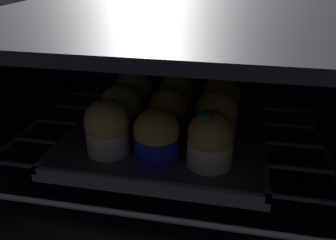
{
  "coord_description": "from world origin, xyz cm",
  "views": [
    {
      "loc": [
        10.76,
        -30.09,
        43.92
      ],
      "look_at": [
        0.0,
        23.08,
        17.56
      ],
      "focal_mm": 37.2,
      "sensor_mm": 36.0,
      "label": 1
    }
  ],
  "objects_px": {
    "muffin_row1_col1": "(166,111)",
    "muffin_row1_col2": "(217,115)",
    "muffin_row2_col2": "(221,98)",
    "muffin_row0_col0": "(107,128)",
    "muffin_row2_col0": "(134,92)",
    "baking_tray": "(168,135)",
    "muffin_row1_col0": "(121,108)",
    "muffin_row0_col2": "(210,140)",
    "muffin_row2_col1": "(178,94)",
    "muffin_row0_col1": "(158,136)"
  },
  "relations": [
    {
      "from": "muffin_row1_col1",
      "to": "muffin_row1_col2",
      "type": "relative_size",
      "value": 0.98
    },
    {
      "from": "muffin_row1_col2",
      "to": "muffin_row2_col2",
      "type": "distance_m",
      "value": 0.08
    },
    {
      "from": "muffin_row0_col0",
      "to": "muffin_row2_col0",
      "type": "height_order",
      "value": "muffin_row0_col0"
    },
    {
      "from": "baking_tray",
      "to": "muffin_row1_col0",
      "type": "distance_m",
      "value": 0.1
    },
    {
      "from": "muffin_row0_col2",
      "to": "muffin_row2_col0",
      "type": "height_order",
      "value": "muffin_row0_col2"
    },
    {
      "from": "muffin_row2_col1",
      "to": "muffin_row1_col2",
      "type": "bearing_deg",
      "value": -45.59
    },
    {
      "from": "muffin_row0_col0",
      "to": "muffin_row2_col2",
      "type": "xyz_separation_m",
      "value": [
        0.16,
        0.16,
        -0.0
      ]
    },
    {
      "from": "muffin_row2_col0",
      "to": "muffin_row2_col2",
      "type": "xyz_separation_m",
      "value": [
        0.17,
        0.0,
        -0.0
      ]
    },
    {
      "from": "muffin_row0_col0",
      "to": "muffin_row1_col0",
      "type": "height_order",
      "value": "muffin_row0_col0"
    },
    {
      "from": "muffin_row0_col0",
      "to": "muffin_row0_col1",
      "type": "height_order",
      "value": "muffin_row0_col0"
    },
    {
      "from": "muffin_row0_col1",
      "to": "muffin_row2_col0",
      "type": "bearing_deg",
      "value": 117.27
    },
    {
      "from": "muffin_row1_col2",
      "to": "muffin_row1_col0",
      "type": "bearing_deg",
      "value": -179.31
    },
    {
      "from": "muffin_row1_col2",
      "to": "muffin_row2_col1",
      "type": "bearing_deg",
      "value": 134.41
    },
    {
      "from": "baking_tray",
      "to": "muffin_row2_col0",
      "type": "relative_size",
      "value": 3.96
    },
    {
      "from": "muffin_row2_col1",
      "to": "muffin_row0_col2",
      "type": "bearing_deg",
      "value": -65.76
    },
    {
      "from": "baking_tray",
      "to": "muffin_row2_col1",
      "type": "relative_size",
      "value": 3.8
    },
    {
      "from": "muffin_row0_col2",
      "to": "muffin_row1_col1",
      "type": "distance_m",
      "value": 0.12
    },
    {
      "from": "muffin_row0_col2",
      "to": "muffin_row1_col0",
      "type": "bearing_deg",
      "value": 151.75
    },
    {
      "from": "muffin_row1_col1",
      "to": "muffin_row1_col2",
      "type": "bearing_deg",
      "value": 0.1
    },
    {
      "from": "muffin_row0_col1",
      "to": "muffin_row2_col2",
      "type": "height_order",
      "value": "muffin_row2_col2"
    },
    {
      "from": "muffin_row1_col1",
      "to": "baking_tray",
      "type": "bearing_deg",
      "value": -46.34
    },
    {
      "from": "muffin_row1_col0",
      "to": "muffin_row1_col2",
      "type": "relative_size",
      "value": 0.98
    },
    {
      "from": "muffin_row1_col0",
      "to": "muffin_row2_col1",
      "type": "height_order",
      "value": "muffin_row2_col1"
    },
    {
      "from": "baking_tray",
      "to": "muffin_row1_col1",
      "type": "bearing_deg",
      "value": 133.66
    },
    {
      "from": "muffin_row0_col0",
      "to": "muffin_row0_col2",
      "type": "xyz_separation_m",
      "value": [
        0.16,
        -0.01,
        -0.0
      ]
    },
    {
      "from": "baking_tray",
      "to": "muffin_row2_col1",
      "type": "bearing_deg",
      "value": 88.5
    },
    {
      "from": "muffin_row1_col0",
      "to": "muffin_row1_col1",
      "type": "bearing_deg",
      "value": 1.3
    },
    {
      "from": "baking_tray",
      "to": "muffin_row1_col2",
      "type": "bearing_deg",
      "value": 2.59
    },
    {
      "from": "muffin_row1_col1",
      "to": "muffin_row2_col2",
      "type": "distance_m",
      "value": 0.12
    },
    {
      "from": "muffin_row0_col2",
      "to": "muffin_row2_col1",
      "type": "distance_m",
      "value": 0.19
    },
    {
      "from": "muffin_row1_col1",
      "to": "muffin_row2_col0",
      "type": "xyz_separation_m",
      "value": [
        -0.08,
        0.08,
        0.0
      ]
    },
    {
      "from": "baking_tray",
      "to": "muffin_row1_col0",
      "type": "height_order",
      "value": "muffin_row1_col0"
    },
    {
      "from": "muffin_row1_col0",
      "to": "muffin_row2_col2",
      "type": "height_order",
      "value": "muffin_row2_col2"
    },
    {
      "from": "muffin_row1_col1",
      "to": "muffin_row2_col1",
      "type": "bearing_deg",
      "value": 86.06
    },
    {
      "from": "muffin_row0_col2",
      "to": "muffin_row1_col0",
      "type": "xyz_separation_m",
      "value": [
        -0.16,
        0.09,
        -0.0
      ]
    },
    {
      "from": "baking_tray",
      "to": "muffin_row0_col2",
      "type": "height_order",
      "value": "muffin_row0_col2"
    },
    {
      "from": "muffin_row2_col0",
      "to": "muffin_row1_col0",
      "type": "bearing_deg",
      "value": -90.75
    },
    {
      "from": "muffin_row0_col1",
      "to": "muffin_row1_col0",
      "type": "distance_m",
      "value": 0.12
    },
    {
      "from": "muffin_row0_col0",
      "to": "muffin_row2_col0",
      "type": "distance_m",
      "value": 0.16
    },
    {
      "from": "muffin_row1_col1",
      "to": "muffin_row2_col2",
      "type": "bearing_deg",
      "value": 41.9
    },
    {
      "from": "baking_tray",
      "to": "muffin_row2_col0",
      "type": "distance_m",
      "value": 0.12
    },
    {
      "from": "baking_tray",
      "to": "muffin_row0_col2",
      "type": "bearing_deg",
      "value": -47.33
    },
    {
      "from": "muffin_row1_col1",
      "to": "muffin_row2_col0",
      "type": "distance_m",
      "value": 0.11
    },
    {
      "from": "muffin_row1_col2",
      "to": "muffin_row0_col2",
      "type": "bearing_deg",
      "value": -91.73
    },
    {
      "from": "muffin_row0_col0",
      "to": "muffin_row2_col1",
      "type": "xyz_separation_m",
      "value": [
        0.08,
        0.17,
        -0.0
      ]
    },
    {
      "from": "muffin_row0_col1",
      "to": "muffin_row0_col2",
      "type": "bearing_deg",
      "value": 0.06
    },
    {
      "from": "baking_tray",
      "to": "muffin_row2_col1",
      "type": "distance_m",
      "value": 0.1
    },
    {
      "from": "muffin_row1_col1",
      "to": "muffin_row2_col2",
      "type": "xyz_separation_m",
      "value": [
        0.09,
        0.08,
        0.0
      ]
    },
    {
      "from": "muffin_row0_col2",
      "to": "muffin_row1_col0",
      "type": "distance_m",
      "value": 0.19
    },
    {
      "from": "muffin_row0_col0",
      "to": "muffin_row2_col2",
      "type": "distance_m",
      "value": 0.23
    }
  ]
}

